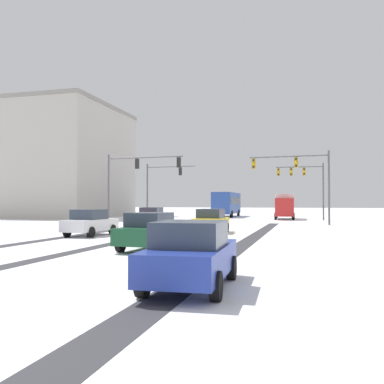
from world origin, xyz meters
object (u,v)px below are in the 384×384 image
(car_yellow_cab_second, at_px, (211,221))
(box_truck_delivery, at_px, (284,206))
(traffic_signal_near_right, at_px, (300,172))
(car_red_lead, at_px, (152,217))
(traffic_signal_near_left, at_px, (134,173))
(traffic_signal_far_right, at_px, (304,178))
(office_building_far_left_block, at_px, (48,163))
(car_blue_fifth, at_px, (191,254))
(traffic_signal_far_left, at_px, (160,182))
(car_dark_green_fourth, at_px, (151,231))
(car_white_third, at_px, (90,223))
(bus_oncoming, at_px, (227,203))

(car_yellow_cab_second, xyz_separation_m, box_truck_delivery, (3.63, 24.93, 0.82))
(traffic_signal_near_right, relative_size, car_red_lead, 1.66)
(traffic_signal_near_left, height_order, car_yellow_cab_second, traffic_signal_near_left)
(traffic_signal_far_right, bearing_deg, car_red_lead, -129.06)
(car_red_lead, bearing_deg, office_building_far_left_block, 140.93)
(car_red_lead, height_order, car_blue_fifth, same)
(office_building_far_left_block, bearing_deg, car_blue_fifth, -52.59)
(car_red_lead, distance_m, box_truck_delivery, 21.04)
(traffic_signal_near_left, relative_size, traffic_signal_near_right, 1.08)
(traffic_signal_far_left, bearing_deg, car_blue_fifth, -69.51)
(car_red_lead, distance_m, car_dark_green_fourth, 18.06)
(car_yellow_cab_second, bearing_deg, traffic_signal_far_right, 74.94)
(car_blue_fifth, bearing_deg, car_dark_green_fourth, 117.40)
(traffic_signal_near_left, relative_size, car_dark_green_fourth, 1.78)
(traffic_signal_near_right, height_order, car_yellow_cab_second, traffic_signal_near_right)
(traffic_signal_near_right, bearing_deg, traffic_signal_far_left, 153.60)
(traffic_signal_far_right, bearing_deg, traffic_signal_near_right, -91.52)
(car_red_lead, bearing_deg, car_yellow_cab_second, -44.65)
(car_red_lead, bearing_deg, box_truck_delivery, 60.61)
(traffic_signal_far_left, relative_size, car_yellow_cab_second, 1.58)
(car_dark_green_fourth, bearing_deg, box_truck_delivery, 83.45)
(traffic_signal_far_left, xyz_separation_m, car_red_lead, (3.31, -11.58, -3.60))
(car_red_lead, bearing_deg, car_blue_fifth, -67.45)
(car_red_lead, distance_m, car_yellow_cab_second, 9.40)
(traffic_signal_far_right, relative_size, box_truck_delivery, 0.87)
(traffic_signal_near_left, height_order, traffic_signal_far_right, same)
(car_dark_green_fourth, bearing_deg, car_blue_fifth, -62.60)
(traffic_signal_far_right, bearing_deg, traffic_signal_far_left, -165.86)
(traffic_signal_far_right, relative_size, office_building_far_left_block, 0.33)
(traffic_signal_near_left, distance_m, car_dark_green_fourth, 20.68)
(car_red_lead, relative_size, car_blue_fifth, 1.00)
(box_truck_delivery, bearing_deg, traffic_signal_far_right, -49.34)
(car_red_lead, xyz_separation_m, car_blue_fifth, (10.12, -24.38, 0.00))
(car_red_lead, xyz_separation_m, box_truck_delivery, (10.32, 18.32, 0.82))
(traffic_signal_near_left, xyz_separation_m, traffic_signal_near_right, (14.64, 2.32, -0.02))
(car_red_lead, height_order, car_white_third, same)
(traffic_signal_far_left, bearing_deg, traffic_signal_far_right, 14.14)
(car_dark_green_fourth, relative_size, box_truck_delivery, 0.56)
(traffic_signal_near_right, distance_m, bus_oncoming, 23.31)
(car_white_third, xyz_separation_m, car_dark_green_fourth, (6.29, -6.19, 0.00))
(car_yellow_cab_second, relative_size, office_building_far_left_block, 0.21)
(car_yellow_cab_second, bearing_deg, traffic_signal_near_left, 138.01)
(traffic_signal_near_right, height_order, car_dark_green_fourth, traffic_signal_near_right)
(traffic_signal_far_left, height_order, car_white_third, traffic_signal_far_left)
(car_red_lead, height_order, office_building_far_left_block, office_building_far_left_block)
(car_blue_fifth, relative_size, bus_oncoming, 0.38)
(traffic_signal_far_left, height_order, car_yellow_cab_second, traffic_signal_far_left)
(traffic_signal_far_left, xyz_separation_m, car_blue_fifth, (13.44, -35.96, -3.60))
(traffic_signal_near_right, xyz_separation_m, car_dark_green_fourth, (-6.08, -20.74, -3.86))
(traffic_signal_far_left, distance_m, car_white_third, 22.85)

